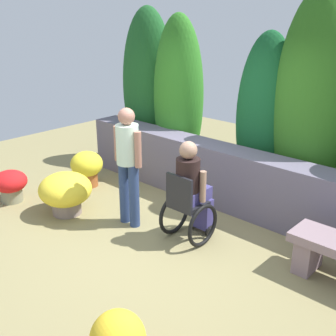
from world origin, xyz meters
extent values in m
plane|color=#897E52|center=(0.00, 0.00, 0.00)|extent=(11.28, 11.28, 0.00)
cube|color=slate|center=(0.00, 1.40, 0.46)|extent=(5.43, 0.47, 0.91)
ellipsoid|color=#1D5824|center=(-2.25, 2.08, 1.44)|extent=(1.12, 0.78, 2.88)
ellipsoid|color=#307A23|center=(-1.36, 1.91, 1.39)|extent=(0.97, 0.68, 2.77)
ellipsoid|color=#155328|center=(0.22, 2.12, 1.27)|extent=(0.94, 0.66, 2.54)
ellipsoid|color=#2D681C|center=(0.96, 2.12, 1.58)|extent=(1.17, 0.82, 3.15)
cube|color=gray|center=(1.75, 0.65, 0.20)|extent=(0.20, 0.39, 0.40)
cube|color=black|center=(0.30, 0.24, 0.50)|extent=(0.40, 0.40, 0.06)
cube|color=black|center=(0.30, 0.06, 0.73)|extent=(0.40, 0.04, 0.40)
cube|color=black|center=(0.30, 0.56, 0.10)|extent=(0.28, 0.12, 0.03)
torus|color=black|center=(0.06, 0.24, 0.28)|extent=(0.05, 0.56, 0.56)
torus|color=black|center=(0.54, 0.24, 0.28)|extent=(0.05, 0.56, 0.56)
cylinder|color=black|center=(0.16, 0.49, 0.05)|extent=(0.03, 0.10, 0.10)
cylinder|color=black|center=(0.44, 0.49, 0.05)|extent=(0.03, 0.10, 0.10)
cube|color=#403B7A|center=(0.30, 0.34, 0.61)|extent=(0.30, 0.40, 0.16)
cube|color=#403B7A|center=(0.30, 0.54, 0.27)|extent=(0.26, 0.14, 0.43)
cylinder|color=black|center=(0.30, 0.22, 0.86)|extent=(0.30, 0.30, 0.50)
cylinder|color=#A27A63|center=(0.11, 0.28, 0.78)|extent=(0.08, 0.08, 0.40)
cylinder|color=#A27A63|center=(0.49, 0.28, 0.78)|extent=(0.08, 0.08, 0.40)
sphere|color=#A27A63|center=(0.30, 0.22, 1.22)|extent=(0.22, 0.22, 0.22)
cylinder|color=navy|center=(-0.66, 0.02, 0.44)|extent=(0.14, 0.14, 0.89)
cylinder|color=navy|center=(-0.46, 0.02, 0.44)|extent=(0.14, 0.14, 0.89)
cylinder|color=silver|center=(-0.56, 0.02, 1.15)|extent=(0.30, 0.30, 0.53)
cylinder|color=#A9705D|center=(-0.76, 0.02, 1.13)|extent=(0.09, 0.09, 0.48)
cylinder|color=#A9705D|center=(-0.36, 0.02, 1.13)|extent=(0.09, 0.09, 0.48)
sphere|color=#A9705D|center=(-0.56, 0.02, 1.53)|extent=(0.22, 0.22, 0.22)
cylinder|color=gray|center=(-2.45, -0.73, 0.12)|extent=(0.33, 0.33, 0.24)
ellipsoid|color=#19550A|center=(-2.45, -0.73, 0.28)|extent=(0.36, 0.36, 0.12)
ellipsoid|color=red|center=(-2.45, -0.73, 0.33)|extent=(0.52, 0.52, 0.34)
cylinder|color=gray|center=(-1.48, -0.39, 0.12)|extent=(0.42, 0.42, 0.25)
ellipsoid|color=#0B3E25|center=(-1.48, -0.39, 0.31)|extent=(0.46, 0.46, 0.17)
ellipsoid|color=yellow|center=(-1.48, -0.39, 0.38)|extent=(0.76, 0.76, 0.48)
cylinder|color=#A05528|center=(-2.09, 0.45, 0.14)|extent=(0.34, 0.34, 0.27)
ellipsoid|color=#283C1C|center=(-2.09, 0.45, 0.33)|extent=(0.37, 0.37, 0.15)
ellipsoid|color=yellow|center=(-2.09, 0.45, 0.39)|extent=(0.54, 0.54, 0.43)
camera|label=1|loc=(3.37, -3.44, 2.79)|focal=44.81mm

